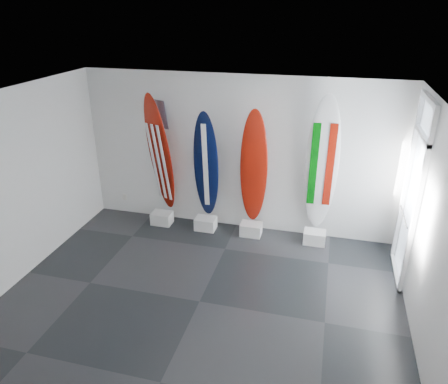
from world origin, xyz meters
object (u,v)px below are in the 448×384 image
(surfboard_navy, at_px, (206,166))
(surfboard_italy, at_px, (322,165))
(surfboard_usa, at_px, (160,154))
(surfboard_swiss, at_px, (254,168))

(surfboard_navy, relative_size, surfboard_italy, 0.83)
(surfboard_usa, bearing_deg, surfboard_navy, 21.02)
(surfboard_usa, distance_m, surfboard_italy, 3.06)
(surfboard_swiss, bearing_deg, surfboard_usa, 174.59)
(surfboard_usa, xyz_separation_m, surfboard_navy, (0.93, 0.00, -0.15))
(surfboard_usa, relative_size, surfboard_swiss, 1.10)
(surfboard_usa, distance_m, surfboard_navy, 0.94)
(surfboard_navy, relative_size, surfboard_swiss, 0.96)
(surfboard_usa, relative_size, surfboard_navy, 1.15)
(surfboard_navy, bearing_deg, surfboard_usa, -179.54)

